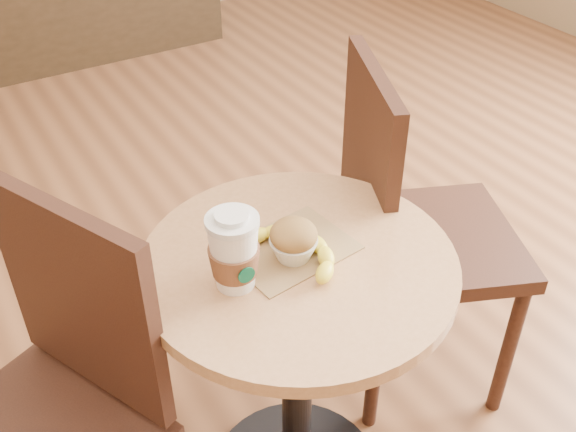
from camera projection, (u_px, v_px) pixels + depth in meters
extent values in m
cylinder|color=black|center=(297.00, 384.00, 1.54)|extent=(0.07, 0.07, 0.72)
cylinder|color=tan|center=(298.00, 265.00, 1.33)|extent=(0.63, 0.63, 0.03)
cylinder|color=#361C13|center=(65.00, 424.00, 1.62)|extent=(0.04, 0.04, 0.47)
cube|color=#361C13|center=(80.00, 301.00, 1.25)|extent=(0.19, 0.37, 0.44)
cube|color=#361C13|center=(433.00, 241.00, 1.79)|extent=(0.57, 0.57, 0.04)
cylinder|color=#361C13|center=(509.00, 348.00, 1.81)|extent=(0.04, 0.04, 0.49)
cylinder|color=#361C13|center=(461.00, 260.00, 2.10)|extent=(0.04, 0.04, 0.49)
cylinder|color=#361C13|center=(375.00, 363.00, 1.76)|extent=(0.04, 0.04, 0.49)
cylinder|color=#361C13|center=(346.00, 271.00, 2.06)|extent=(0.04, 0.04, 0.49)
cube|color=#361C13|center=(369.00, 159.00, 1.60)|extent=(0.19, 0.39, 0.45)
cube|color=olive|center=(290.00, 249.00, 1.34)|extent=(0.26, 0.21, 0.00)
cylinder|color=silver|center=(232.00, 221.00, 1.18)|extent=(0.10, 0.10, 0.01)
cylinder|color=silver|center=(232.00, 216.00, 1.17)|extent=(0.06, 0.06, 0.01)
cylinder|color=#085136|center=(247.00, 275.00, 1.20)|extent=(0.03, 0.00, 0.03)
ellipsoid|color=brown|center=(294.00, 235.00, 1.29)|extent=(0.09, 0.09, 0.06)
ellipsoid|color=beige|center=(294.00, 227.00, 1.28)|extent=(0.03, 0.03, 0.02)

